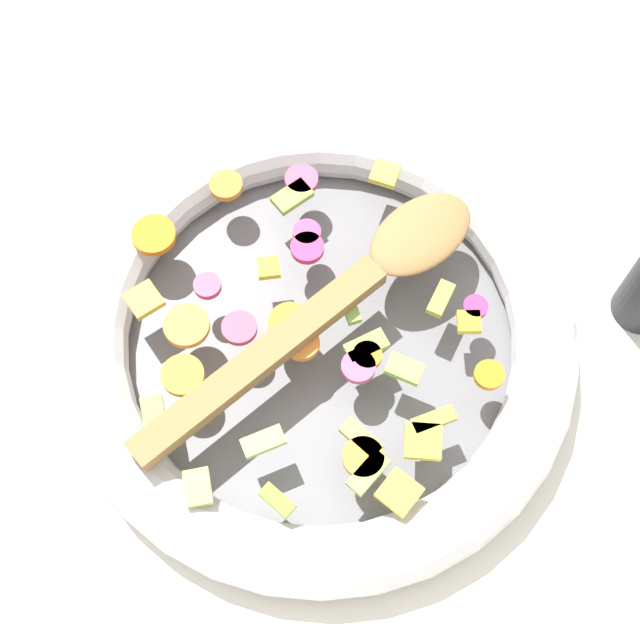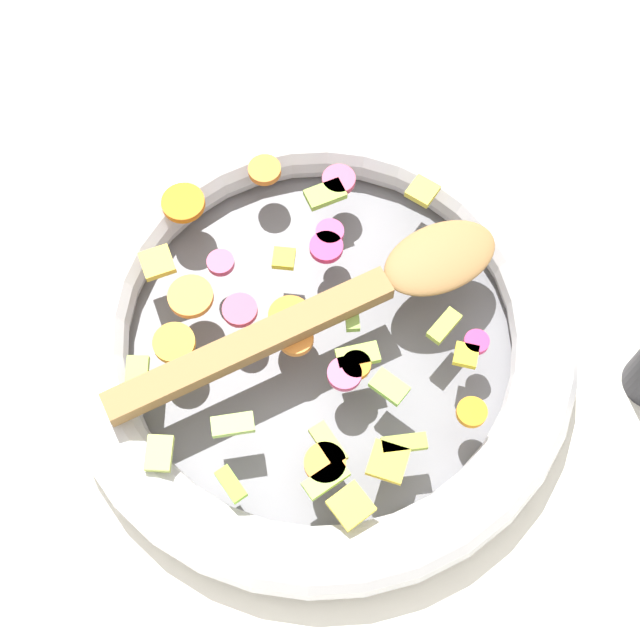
{
  "view_description": "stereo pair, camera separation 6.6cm",
  "coord_description": "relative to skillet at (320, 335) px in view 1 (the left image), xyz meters",
  "views": [
    {
      "loc": [
        -0.15,
        0.23,
        0.65
      ],
      "look_at": [
        0.0,
        0.0,
        0.05
      ],
      "focal_mm": 50.0,
      "sensor_mm": 36.0,
      "label": 1
    },
    {
      "loc": [
        -0.2,
        0.18,
        0.65
      ],
      "look_at": [
        0.0,
        0.0,
        0.05
      ],
      "focal_mm": 50.0,
      "sensor_mm": 36.0,
      "label": 2
    }
  ],
  "objects": [
    {
      "name": "chopped_vegetables",
      "position": [
        0.01,
        0.02,
        0.03
      ],
      "size": [
        0.31,
        0.31,
        0.01
      ],
      "color": "orange",
      "rests_on": "skillet"
    },
    {
      "name": "skillet",
      "position": [
        0.0,
        0.0,
        0.0
      ],
      "size": [
        0.39,
        0.39,
        0.05
      ],
      "color": "slate",
      "rests_on": "ground_plane"
    },
    {
      "name": "wooden_spoon",
      "position": [
        -0.01,
        -0.02,
        0.04
      ],
      "size": [
        0.12,
        0.31,
        0.01
      ],
      "color": "olive",
      "rests_on": "chopped_vegetables"
    },
    {
      "name": "ground_plane",
      "position": [
        0.0,
        0.0,
        -0.02
      ],
      "size": [
        4.0,
        4.0,
        0.0
      ],
      "primitive_type": "plane",
      "color": "silver"
    }
  ]
}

